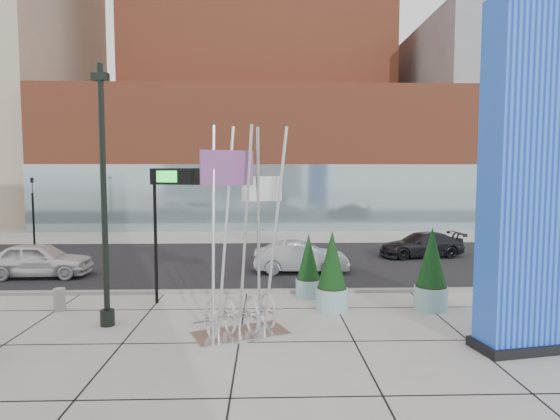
{
  "coord_description": "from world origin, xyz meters",
  "views": [
    {
      "loc": [
        1.71,
        -12.8,
        4.39
      ],
      "look_at": [
        2.15,
        2.0,
        3.2
      ],
      "focal_mm": 30.0,
      "sensor_mm": 36.0,
      "label": 1
    }
  ],
  "objects_px": {
    "lamp_post": "(105,221)",
    "blue_pylon": "(531,185)",
    "concrete_bollard": "(59,300)",
    "car_white_west": "(39,260)",
    "overhead_street_sign": "(178,188)",
    "car_silver_mid": "(301,257)",
    "public_art_sculpture": "(241,281)"
  },
  "relations": [
    {
      "from": "lamp_post",
      "to": "blue_pylon",
      "type": "bearing_deg",
      "value": -10.83
    },
    {
      "from": "blue_pylon",
      "to": "concrete_bollard",
      "type": "relative_size",
      "value": 11.85
    },
    {
      "from": "blue_pylon",
      "to": "car_white_west",
      "type": "height_order",
      "value": "blue_pylon"
    },
    {
      "from": "overhead_street_sign",
      "to": "car_silver_mid",
      "type": "xyz_separation_m",
      "value": [
        4.45,
        4.62,
        -3.21
      ]
    },
    {
      "from": "public_art_sculpture",
      "to": "concrete_bollard",
      "type": "relative_size",
      "value": 7.9
    },
    {
      "from": "public_art_sculpture",
      "to": "car_white_west",
      "type": "height_order",
      "value": "public_art_sculpture"
    },
    {
      "from": "lamp_post",
      "to": "overhead_street_sign",
      "type": "distance_m",
      "value": 2.97
    },
    {
      "from": "public_art_sculpture",
      "to": "concrete_bollard",
      "type": "height_order",
      "value": "public_art_sculpture"
    },
    {
      "from": "lamp_post",
      "to": "overhead_street_sign",
      "type": "relative_size",
      "value": 1.63
    },
    {
      "from": "blue_pylon",
      "to": "public_art_sculpture",
      "type": "bearing_deg",
      "value": 160.15
    },
    {
      "from": "concrete_bollard",
      "to": "overhead_street_sign",
      "type": "bearing_deg",
      "value": 12.28
    },
    {
      "from": "lamp_post",
      "to": "overhead_street_sign",
      "type": "bearing_deg",
      "value": 54.7
    },
    {
      "from": "overhead_street_sign",
      "to": "lamp_post",
      "type": "bearing_deg",
      "value": -106.25
    },
    {
      "from": "blue_pylon",
      "to": "car_white_west",
      "type": "bearing_deg",
      "value": 141.7
    },
    {
      "from": "blue_pylon",
      "to": "overhead_street_sign",
      "type": "distance_m",
      "value": 10.37
    },
    {
      "from": "car_white_west",
      "to": "public_art_sculpture",
      "type": "bearing_deg",
      "value": -130.63
    },
    {
      "from": "blue_pylon",
      "to": "public_art_sculpture",
      "type": "height_order",
      "value": "blue_pylon"
    },
    {
      "from": "car_white_west",
      "to": "car_silver_mid",
      "type": "xyz_separation_m",
      "value": [
        11.06,
        0.56,
        -0.05
      ]
    },
    {
      "from": "public_art_sculpture",
      "to": "car_white_west",
      "type": "relative_size",
      "value": 1.33
    },
    {
      "from": "public_art_sculpture",
      "to": "car_white_west",
      "type": "bearing_deg",
      "value": 118.2
    },
    {
      "from": "overhead_street_sign",
      "to": "car_white_west",
      "type": "xyz_separation_m",
      "value": [
        -6.62,
        4.06,
        -3.16
      ]
    },
    {
      "from": "car_white_west",
      "to": "car_silver_mid",
      "type": "height_order",
      "value": "car_white_west"
    },
    {
      "from": "lamp_post",
      "to": "car_silver_mid",
      "type": "xyz_separation_m",
      "value": [
        6.09,
        6.94,
        -2.35
      ]
    },
    {
      "from": "blue_pylon",
      "to": "concrete_bollard",
      "type": "height_order",
      "value": "blue_pylon"
    },
    {
      "from": "car_silver_mid",
      "to": "public_art_sculpture",
      "type": "bearing_deg",
      "value": 165.08
    },
    {
      "from": "blue_pylon",
      "to": "overhead_street_sign",
      "type": "bearing_deg",
      "value": 144.38
    },
    {
      "from": "lamp_post",
      "to": "car_silver_mid",
      "type": "height_order",
      "value": "lamp_post"
    },
    {
      "from": "blue_pylon",
      "to": "concrete_bollard",
      "type": "xyz_separation_m",
      "value": [
        -13.03,
        3.63,
        -3.73
      ]
    },
    {
      "from": "blue_pylon",
      "to": "car_silver_mid",
      "type": "distance_m",
      "value": 10.85
    },
    {
      "from": "concrete_bollard",
      "to": "overhead_street_sign",
      "type": "distance_m",
      "value": 5.15
    },
    {
      "from": "concrete_bollard",
      "to": "car_white_west",
      "type": "relative_size",
      "value": 0.17
    },
    {
      "from": "concrete_bollard",
      "to": "public_art_sculpture",
      "type": "bearing_deg",
      "value": -22.4
    }
  ]
}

